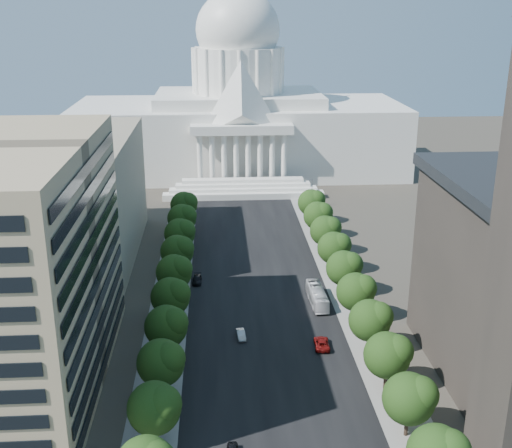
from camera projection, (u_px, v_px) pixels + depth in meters
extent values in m
cube|color=black|center=(254.00, 265.00, 154.42)|extent=(30.00, 260.00, 0.01)
cube|color=gray|center=(175.00, 267.00, 153.28)|extent=(8.00, 260.00, 0.02)
cube|color=gray|center=(332.00, 263.00, 155.56)|extent=(8.00, 260.00, 0.02)
cube|color=white|center=(239.00, 137.00, 240.10)|extent=(120.00, 50.00, 25.00)
cube|color=white|center=(238.00, 98.00, 235.42)|extent=(60.00, 40.00, 4.00)
cube|color=white|center=(242.00, 129.00, 212.02)|extent=(34.00, 8.00, 3.00)
cylinder|color=white|center=(238.00, 70.00, 232.19)|extent=(32.00, 32.00, 16.00)
ellipsoid|color=white|center=(238.00, 30.00, 227.66)|extent=(30.00, 30.00, 27.60)
cube|color=gray|center=(55.00, 197.00, 156.13)|extent=(38.00, 52.00, 30.00)
cylinder|color=#33261C|center=(156.00, 437.00, 90.53)|extent=(0.56, 0.56, 2.94)
sphere|color=black|center=(154.00, 408.00, 89.01)|extent=(7.60, 7.60, 7.60)
sphere|color=black|center=(163.00, 404.00, 88.00)|extent=(5.32, 5.32, 5.32)
cylinder|color=#33261C|center=(162.00, 389.00, 101.86)|extent=(0.56, 0.56, 2.94)
sphere|color=black|center=(161.00, 363.00, 100.34)|extent=(7.60, 7.60, 7.60)
sphere|color=black|center=(169.00, 359.00, 99.34)|extent=(5.32, 5.32, 5.32)
cylinder|color=#33261C|center=(167.00, 350.00, 113.19)|extent=(0.56, 0.56, 2.94)
sphere|color=black|center=(166.00, 326.00, 111.68)|extent=(7.60, 7.60, 7.60)
sphere|color=black|center=(173.00, 322.00, 110.67)|extent=(5.32, 5.32, 5.32)
cylinder|color=#33261C|center=(171.00, 319.00, 124.53)|extent=(0.56, 0.56, 2.94)
sphere|color=black|center=(170.00, 297.00, 123.01)|extent=(7.60, 7.60, 7.60)
sphere|color=black|center=(177.00, 293.00, 122.00)|extent=(5.32, 5.32, 5.32)
cylinder|color=#33261C|center=(175.00, 293.00, 135.86)|extent=(0.56, 0.56, 2.94)
sphere|color=black|center=(174.00, 272.00, 134.34)|extent=(7.60, 7.60, 7.60)
sphere|color=black|center=(180.00, 269.00, 133.34)|extent=(5.32, 5.32, 5.32)
cylinder|color=#33261C|center=(178.00, 271.00, 147.19)|extent=(0.56, 0.56, 2.94)
sphere|color=black|center=(177.00, 252.00, 145.68)|extent=(7.60, 7.60, 7.60)
sphere|color=black|center=(182.00, 248.00, 144.67)|extent=(5.32, 5.32, 5.32)
cylinder|color=#33261C|center=(180.00, 252.00, 158.53)|extent=(0.56, 0.56, 2.94)
sphere|color=black|center=(180.00, 234.00, 157.01)|extent=(7.60, 7.60, 7.60)
sphere|color=black|center=(185.00, 230.00, 156.00)|extent=(5.32, 5.32, 5.32)
cylinder|color=#33261C|center=(182.00, 235.00, 169.86)|extent=(0.56, 0.56, 2.94)
sphere|color=black|center=(182.00, 218.00, 168.34)|extent=(7.60, 7.60, 7.60)
sphere|color=black|center=(187.00, 215.00, 167.34)|extent=(5.32, 5.32, 5.32)
cylinder|color=#33261C|center=(184.00, 221.00, 181.19)|extent=(0.56, 0.56, 2.94)
sphere|color=black|center=(184.00, 205.00, 179.67)|extent=(7.60, 7.60, 7.60)
sphere|color=black|center=(188.00, 202.00, 178.67)|extent=(5.32, 5.32, 5.32)
cylinder|color=#33261C|center=(406.00, 426.00, 92.70)|extent=(0.56, 0.56, 2.94)
sphere|color=black|center=(409.00, 399.00, 91.18)|extent=(7.60, 7.60, 7.60)
sphere|color=black|center=(420.00, 394.00, 90.17)|extent=(5.32, 5.32, 5.32)
cylinder|color=#33261C|center=(385.00, 381.00, 104.03)|extent=(0.56, 0.56, 2.94)
sphere|color=black|center=(387.00, 355.00, 102.51)|extent=(7.60, 7.60, 7.60)
sphere|color=black|center=(397.00, 351.00, 101.51)|extent=(5.32, 5.32, 5.32)
cylinder|color=#33261C|center=(368.00, 344.00, 115.36)|extent=(0.56, 0.56, 2.94)
sphere|color=black|center=(370.00, 320.00, 113.84)|extent=(7.60, 7.60, 7.60)
sphere|color=black|center=(379.00, 316.00, 112.84)|extent=(5.32, 5.32, 5.32)
cylinder|color=#33261C|center=(354.00, 313.00, 126.70)|extent=(0.56, 0.56, 2.94)
sphere|color=black|center=(356.00, 292.00, 125.18)|extent=(7.60, 7.60, 7.60)
sphere|color=black|center=(363.00, 288.00, 124.17)|extent=(5.32, 5.32, 5.32)
cylinder|color=#33261C|center=(343.00, 288.00, 138.03)|extent=(0.56, 0.56, 2.94)
sphere|color=black|center=(344.00, 268.00, 136.51)|extent=(7.60, 7.60, 7.60)
sphere|color=black|center=(351.00, 264.00, 135.50)|extent=(5.32, 5.32, 5.32)
cylinder|color=#33261C|center=(333.00, 267.00, 149.36)|extent=(0.56, 0.56, 2.94)
sphere|color=black|center=(334.00, 248.00, 147.84)|extent=(7.60, 7.60, 7.60)
sphere|color=black|center=(340.00, 244.00, 146.84)|extent=(5.32, 5.32, 5.32)
cylinder|color=#33261C|center=(324.00, 248.00, 160.70)|extent=(0.56, 0.56, 2.94)
sphere|color=black|center=(325.00, 231.00, 159.18)|extent=(7.60, 7.60, 7.60)
sphere|color=black|center=(331.00, 227.00, 158.17)|extent=(5.32, 5.32, 5.32)
cylinder|color=#33261C|center=(317.00, 232.00, 172.03)|extent=(0.56, 0.56, 2.94)
sphere|color=black|center=(318.00, 216.00, 170.51)|extent=(7.60, 7.60, 7.60)
sphere|color=black|center=(323.00, 212.00, 169.50)|extent=(5.32, 5.32, 5.32)
cylinder|color=#33261C|center=(311.00, 218.00, 183.36)|extent=(0.56, 0.56, 2.94)
sphere|color=black|center=(311.00, 203.00, 181.84)|extent=(7.60, 7.60, 7.60)
sphere|color=black|center=(316.00, 199.00, 180.84)|extent=(5.32, 5.32, 5.32)
cylinder|color=gray|center=(455.00, 447.00, 77.18)|extent=(2.40, 0.14, 0.14)
sphere|color=gray|center=(446.00, 448.00, 77.15)|extent=(0.44, 0.44, 0.44)
cylinder|color=gray|center=(403.00, 367.00, 102.26)|extent=(0.18, 0.18, 9.00)
cylinder|color=gray|center=(398.00, 343.00, 100.80)|extent=(2.40, 0.14, 0.14)
sphere|color=gray|center=(391.00, 344.00, 100.76)|extent=(0.44, 0.44, 0.44)
cylinder|color=gray|center=(368.00, 299.00, 125.87)|extent=(0.18, 0.18, 9.00)
cylinder|color=gray|center=(363.00, 279.00, 124.41)|extent=(2.40, 0.14, 0.14)
sphere|color=gray|center=(357.00, 280.00, 124.37)|extent=(0.44, 0.44, 0.44)
cylinder|color=gray|center=(343.00, 253.00, 149.48)|extent=(0.18, 0.18, 9.00)
cylinder|color=gray|center=(339.00, 236.00, 148.02)|extent=(2.40, 0.14, 0.14)
sphere|color=gray|center=(334.00, 236.00, 147.98)|extent=(0.44, 0.44, 0.44)
cylinder|color=gray|center=(325.00, 219.00, 173.09)|extent=(0.18, 0.18, 9.00)
cylinder|color=gray|center=(322.00, 204.00, 171.63)|extent=(2.40, 0.14, 0.14)
sphere|color=gray|center=(317.00, 204.00, 171.59)|extent=(0.44, 0.44, 0.44)
cylinder|color=gray|center=(312.00, 193.00, 196.70)|extent=(0.18, 0.18, 9.00)
cylinder|color=gray|center=(308.00, 180.00, 195.24)|extent=(2.40, 0.14, 0.14)
sphere|color=gray|center=(305.00, 180.00, 195.20)|extent=(0.44, 0.44, 0.44)
imported|color=#A6AAAE|center=(241.00, 335.00, 120.18)|extent=(1.88, 4.37, 1.40)
imported|color=maroon|center=(322.00, 343.00, 116.86)|extent=(2.97, 5.83, 1.58)
imported|color=black|center=(197.00, 280.00, 144.09)|extent=(2.16, 5.05, 1.45)
imported|color=silver|center=(317.00, 296.00, 133.81)|extent=(3.23, 12.30, 3.41)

